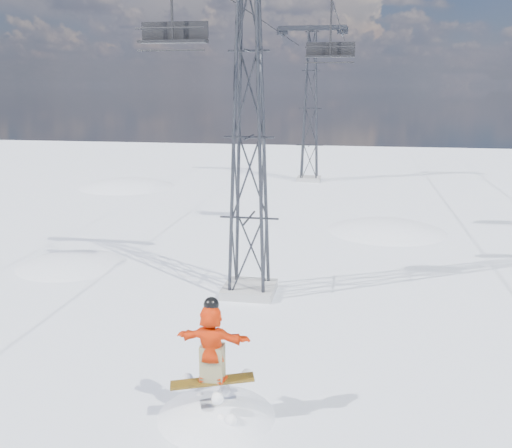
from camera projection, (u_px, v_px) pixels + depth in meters
name	position (u px, v px, depth m)	size (l,w,h in m)	color
ground	(148.00, 417.00, 12.67)	(120.00, 120.00, 0.00)	white
snow_terrain	(202.00, 358.00, 36.07)	(39.00, 37.00, 22.00)	white
lift_tower_near	(249.00, 138.00, 18.90)	(5.20, 1.80, 11.43)	#999999
lift_tower_far	(310.00, 109.00, 42.83)	(5.20, 1.80, 11.43)	#999999
haul_cables	(291.00, 10.00, 28.64)	(4.46, 51.00, 0.06)	black
lift_chair_near	(173.00, 34.00, 17.62)	(2.15, 0.62, 2.67)	black
lift_chair_mid	(330.00, 51.00, 25.48)	(2.19, 0.63, 2.72)	black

